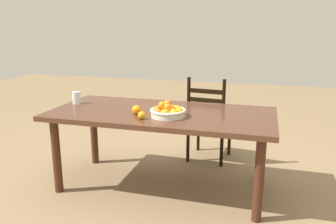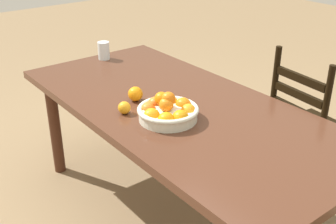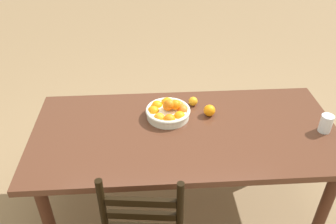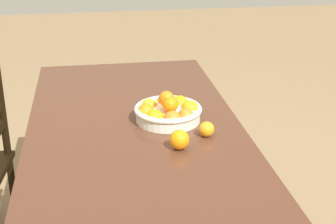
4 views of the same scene
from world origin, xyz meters
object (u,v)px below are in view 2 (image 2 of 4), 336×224
object	(u,v)px
chair_near_window	(309,130)
drinking_glass	(104,51)
fruit_bowl	(168,111)
orange_loose_1	(124,108)
orange_loose_0	(135,94)
dining_table	(178,118)

from	to	relation	value
chair_near_window	drinking_glass	world-z (taller)	chair_near_window
fruit_bowl	orange_loose_1	bearing A→B (deg)	-144.49
chair_near_window	orange_loose_0	distance (m)	1.09
dining_table	fruit_bowl	distance (m)	0.22
dining_table	orange_loose_1	xyz separation A→B (m)	(-0.08, -0.28, 0.11)
dining_table	drinking_glass	world-z (taller)	drinking_glass
orange_loose_1	drinking_glass	xyz separation A→B (m)	(-0.79, 0.35, 0.03)
fruit_bowl	drinking_glass	size ratio (longest dim) A/B	2.54
dining_table	fruit_bowl	size ratio (longest dim) A/B	6.57
fruit_bowl	drinking_glass	world-z (taller)	fruit_bowl
orange_loose_0	drinking_glass	world-z (taller)	drinking_glass
orange_loose_1	drinking_glass	world-z (taller)	drinking_glass
fruit_bowl	orange_loose_0	world-z (taller)	fruit_bowl
orange_loose_0	orange_loose_1	bearing A→B (deg)	-54.02
fruit_bowl	orange_loose_1	distance (m)	0.23
fruit_bowl	orange_loose_0	size ratio (longest dim) A/B	3.81
orange_loose_0	drinking_glass	xyz separation A→B (m)	(-0.70, 0.22, 0.02)
orange_loose_0	drinking_glass	distance (m)	0.73
fruit_bowl	chair_near_window	bearing A→B (deg)	77.92
orange_loose_1	orange_loose_0	bearing A→B (deg)	125.98
chair_near_window	orange_loose_1	size ratio (longest dim) A/B	14.73
chair_near_window	fruit_bowl	size ratio (longest dim) A/B	3.14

